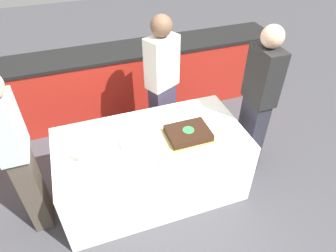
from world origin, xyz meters
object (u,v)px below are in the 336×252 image
at_px(person_seated_left, 18,156).
at_px(person_seated_right, 257,103).
at_px(plate_stack, 133,143).
at_px(person_cutting_cake, 162,84).
at_px(wine_glass, 79,153).
at_px(cake, 188,133).

distance_m(person_seated_left, person_seated_right, 2.22).
relative_size(plate_stack, person_cutting_cake, 0.14).
bearing_deg(plate_stack, person_seated_right, 1.57).
height_order(plate_stack, wine_glass, wine_glass).
bearing_deg(cake, person_cutting_cake, 90.00).
bearing_deg(person_seated_right, person_cutting_cake, -131.36).
bearing_deg(plate_stack, person_cutting_cake, 53.99).
bearing_deg(cake, person_seated_right, 6.32).
relative_size(person_seated_left, person_seated_right, 0.98).
bearing_deg(person_seated_left, cake, -93.38).
relative_size(plate_stack, person_seated_right, 0.14).
relative_size(wine_glass, person_cutting_cake, 0.11).
distance_m(wine_glass, person_seated_right, 1.76).
bearing_deg(person_cutting_cake, person_seated_left, -1.42).
xyz_separation_m(person_cutting_cake, person_seated_left, (-1.45, -0.68, 0.01)).
bearing_deg(cake, wine_glass, -178.57).
relative_size(cake, plate_stack, 1.88).
height_order(person_cutting_cake, person_seated_left, person_seated_left).
xyz_separation_m(person_cutting_cake, person_seated_right, (0.77, -0.68, 0.02)).
xyz_separation_m(plate_stack, person_seated_right, (1.29, 0.04, 0.11)).
bearing_deg(person_seated_right, plate_stack, -88.43).
relative_size(person_cutting_cake, person_seated_right, 0.97).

